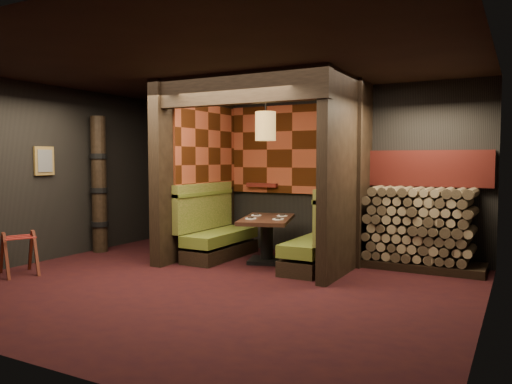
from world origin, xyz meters
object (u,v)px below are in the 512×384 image
at_px(firewood_stack, 424,229).
at_px(dining_table, 267,232).
at_px(luggage_rack, 19,252).
at_px(booth_bench_left, 216,234).
at_px(pendant_lamp, 266,126).
at_px(booth_bench_right, 322,242).
at_px(totem_column, 99,185).

bearing_deg(firewood_stack, dining_table, -163.70).
bearing_deg(luggage_rack, booth_bench_left, 53.39).
xyz_separation_m(booth_bench_left, dining_table, (0.95, 0.03, 0.09)).
bearing_deg(booth_bench_left, pendant_lamp, -1.24).
xyz_separation_m(pendant_lamp, luggage_rack, (-2.73, -2.38, -1.83)).
height_order(dining_table, pendant_lamp, pendant_lamp).
bearing_deg(booth_bench_right, dining_table, 178.21).
relative_size(booth_bench_left, pendant_lamp, 1.75).
distance_m(pendant_lamp, totem_column, 3.24).
relative_size(booth_bench_left, booth_bench_right, 1.00).
bearing_deg(pendant_lamp, booth_bench_left, 178.76).
xyz_separation_m(luggage_rack, firewood_stack, (5.03, 3.10, 0.28)).
bearing_deg(firewood_stack, booth_bench_left, -167.83).
height_order(pendant_lamp, firewood_stack, pendant_lamp).
relative_size(booth_bench_left, dining_table, 1.05).
relative_size(pendant_lamp, firewood_stack, 0.53).
height_order(pendant_lamp, totem_column, pendant_lamp).
xyz_separation_m(totem_column, firewood_stack, (5.33, 1.25, -0.57)).
bearing_deg(pendant_lamp, booth_bench_right, 1.26).
bearing_deg(luggage_rack, dining_table, 41.59).
distance_m(dining_table, pendant_lamp, 1.67).
xyz_separation_m(dining_table, totem_column, (-3.04, -0.58, 0.70)).
height_order(luggage_rack, totem_column, totem_column).
bearing_deg(booth_bench_left, dining_table, 1.77).
height_order(booth_bench_right, firewood_stack, firewood_stack).
relative_size(booth_bench_left, luggage_rack, 2.20).
distance_m(dining_table, firewood_stack, 2.39).
height_order(booth_bench_left, dining_table, booth_bench_left).
distance_m(booth_bench_left, luggage_rack, 2.99).
relative_size(pendant_lamp, luggage_rack, 1.26).
bearing_deg(totem_column, firewood_stack, 13.19).
distance_m(dining_table, totem_column, 3.17).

